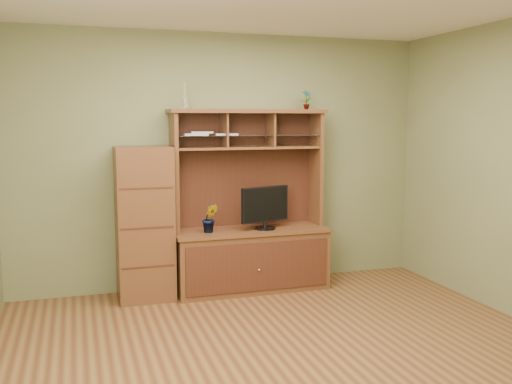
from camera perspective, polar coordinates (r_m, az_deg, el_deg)
name	(u,v)px	position (r m, az deg, el deg)	size (l,w,h in m)	color
room	(290,180)	(4.25, 3.43, 1.21)	(4.54, 4.04, 2.74)	#502B16
media_hutch	(250,240)	(6.07, -0.62, -4.85)	(1.66, 0.61, 1.90)	#4D2916
monitor	(265,207)	(5.97, 0.91, -1.49)	(0.55, 0.22, 0.45)	black
orchid_plant	(210,218)	(5.82, -4.62, -2.63)	(0.16, 0.13, 0.30)	#25541D
top_plant	(306,100)	(6.23, 5.04, 9.19)	(0.11, 0.08, 0.21)	#275F21
reed_diffuser	(185,98)	(5.85, -7.13, 9.28)	(0.05, 0.05, 0.27)	silver
magazines	(207,134)	(5.90, -4.88, 5.82)	(0.57, 0.21, 0.04)	#B2B2B7
side_cabinet	(145,223)	(5.80, -11.09, -3.09)	(0.55, 0.50, 1.53)	#4D2916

